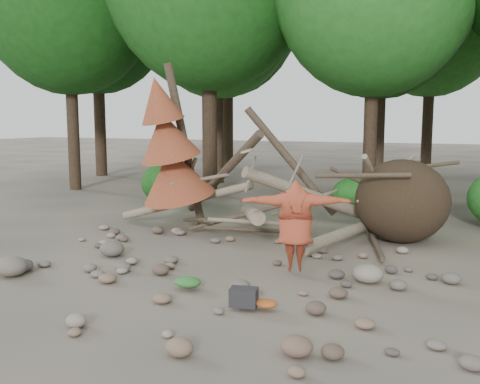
% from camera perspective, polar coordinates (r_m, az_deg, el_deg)
% --- Properties ---
extents(ground, '(120.00, 120.00, 0.00)m').
position_cam_1_polar(ground, '(9.92, -1.54, -9.23)').
color(ground, '#514C44').
rests_on(ground, ground).
extents(deadfall_pile, '(8.55, 5.24, 3.30)m').
position_cam_1_polar(deadfall_pile, '(13.15, 14.33, -1.00)').
color(deadfall_pile, '#332619').
rests_on(deadfall_pile, ground).
extents(dead_conifer, '(2.06, 2.16, 4.35)m').
position_cam_1_polar(dead_conifer, '(13.95, -7.47, 4.46)').
color(dead_conifer, '#4C3F30').
rests_on(dead_conifer, ground).
extents(bush_left, '(1.80, 1.80, 1.44)m').
position_cam_1_polar(bush_left, '(18.57, -7.75, 0.95)').
color(bush_left, '#185215').
rests_on(bush_left, ground).
extents(bush_mid, '(1.40, 1.40, 1.12)m').
position_cam_1_polar(bush_mid, '(16.89, 12.06, -0.37)').
color(bush_mid, '#21681E').
rests_on(bush_mid, ground).
extents(frisbee_thrower, '(2.47, 1.35, 2.26)m').
position_cam_1_polar(frisbee_thrower, '(10.01, 5.91, -3.58)').
color(frisbee_thrower, '#9C3A23').
rests_on(frisbee_thrower, ground).
extents(backpack, '(0.46, 0.35, 0.28)m').
position_cam_1_polar(backpack, '(8.36, 0.40, -11.53)').
color(backpack, black).
rests_on(backpack, ground).
extents(cloth_green, '(0.48, 0.40, 0.18)m').
position_cam_1_polar(cloth_green, '(9.33, -5.62, -9.82)').
color(cloth_green, '#2B6A2A').
rests_on(cloth_green, ground).
extents(cloth_orange, '(0.35, 0.28, 0.13)m').
position_cam_1_polar(cloth_orange, '(8.35, 2.77, -12.10)').
color(cloth_orange, '#AB4E1D').
rests_on(cloth_orange, ground).
extents(boulder_front_left, '(0.63, 0.56, 0.38)m').
position_cam_1_polar(boulder_front_left, '(10.90, -23.23, -7.29)').
color(boulder_front_left, '#6A6258').
rests_on(boulder_front_left, ground).
extents(boulder_front_right, '(0.41, 0.37, 0.25)m').
position_cam_1_polar(boulder_front_right, '(6.89, 6.05, -16.05)').
color(boulder_front_right, brown).
rests_on(boulder_front_right, ground).
extents(boulder_mid_right, '(0.55, 0.50, 0.33)m').
position_cam_1_polar(boulder_mid_right, '(9.92, 13.48, -8.46)').
color(boulder_mid_right, gray).
rests_on(boulder_mid_right, ground).
extents(boulder_mid_left, '(0.54, 0.49, 0.33)m').
position_cam_1_polar(boulder_mid_left, '(11.76, -13.50, -5.92)').
color(boulder_mid_left, '#5D574E').
rests_on(boulder_mid_left, ground).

